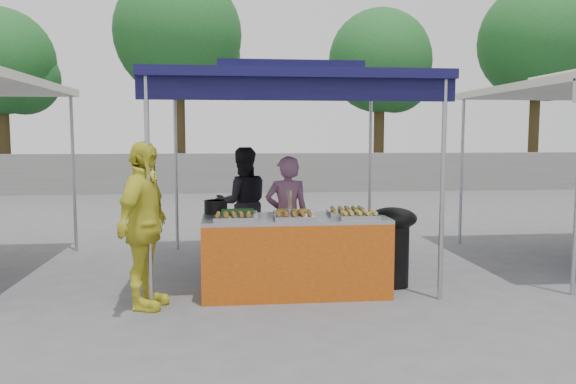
{
  "coord_description": "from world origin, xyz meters",
  "views": [
    {
      "loc": [
        -0.72,
        -6.1,
        1.72
      ],
      "look_at": [
        0.0,
        0.6,
        1.05
      ],
      "focal_mm": 35.0,
      "sensor_mm": 36.0,
      "label": 1
    }
  ],
  "objects": [
    {
      "name": "ground_plane",
      "position": [
        0.0,
        0.0,
        0.0
      ],
      "size": [
        80.0,
        80.0,
        0.0
      ],
      "primitive_type": "plane",
      "color": "#4F4F51"
    },
    {
      "name": "back_wall",
      "position": [
        0.0,
        11.0,
        0.6
      ],
      "size": [
        40.0,
        0.25,
        1.2
      ],
      "primitive_type": "cube",
      "color": "slate",
      "rests_on": "ground_plane"
    },
    {
      "name": "main_canopy",
      "position": [
        0.0,
        0.97,
        2.37
      ],
      "size": [
        3.2,
        3.2,
        2.57
      ],
      "color": "#A6A5AC",
      "rests_on": "ground_plane"
    },
    {
      "name": "tree_0",
      "position": [
        -7.68,
        12.82,
        3.93
      ],
      "size": [
        3.42,
        3.34,
        5.75
      ],
      "color": "#392D16",
      "rests_on": "ground_plane"
    },
    {
      "name": "tree_1",
      "position": [
        -2.14,
        12.84,
        4.85
      ],
      "size": [
        4.13,
        4.13,
        7.09
      ],
      "color": "#392D16",
      "rests_on": "ground_plane"
    },
    {
      "name": "tree_2",
      "position": [
        4.63,
        12.95,
        4.12
      ],
      "size": [
        3.56,
        3.51,
        6.03
      ],
      "color": "#392D16",
      "rests_on": "ground_plane"
    },
    {
      "name": "tree_3",
      "position": [
        10.46,
        13.28,
        4.89
      ],
      "size": [
        4.16,
        4.16,
        7.15
      ],
      "color": "#392D16",
      "rests_on": "ground_plane"
    },
    {
      "name": "vendor_table",
      "position": [
        0.0,
        -0.1,
        0.43
      ],
      "size": [
        2.0,
        0.8,
        0.85
      ],
      "color": "#AB470F",
      "rests_on": "ground_plane"
    },
    {
      "name": "food_tray_fl",
      "position": [
        -0.67,
        -0.34,
        0.88
      ],
      "size": [
        0.42,
        0.3,
        0.07
      ],
      "color": "#B1B0B5",
      "rests_on": "vendor_table"
    },
    {
      "name": "food_tray_fm",
      "position": [
        -0.04,
        -0.34,
        0.88
      ],
      "size": [
        0.42,
        0.3,
        0.07
      ],
      "color": "#B1B0B5",
      "rests_on": "vendor_table"
    },
    {
      "name": "food_tray_fr",
      "position": [
        0.64,
        -0.33,
        0.88
      ],
      "size": [
        0.42,
        0.3,
        0.07
      ],
      "color": "#B1B0B5",
      "rests_on": "vendor_table"
    },
    {
      "name": "food_tray_bl",
      "position": [
        -0.62,
        -0.05,
        0.88
      ],
      "size": [
        0.42,
        0.3,
        0.07
      ],
      "color": "#B1B0B5",
      "rests_on": "vendor_table"
    },
    {
      "name": "food_tray_bm",
      "position": [
        -0.01,
        -0.03,
        0.88
      ],
      "size": [
        0.42,
        0.3,
        0.07
      ],
      "color": "#B1B0B5",
      "rests_on": "vendor_table"
    },
    {
      "name": "food_tray_br",
      "position": [
        0.59,
        -0.03,
        0.88
      ],
      "size": [
        0.42,
        0.3,
        0.07
      ],
      "color": "#B1B0B5",
      "rests_on": "vendor_table"
    },
    {
      "name": "cooking_pot",
      "position": [
        -0.86,
        0.23,
        0.93
      ],
      "size": [
        0.26,
        0.26,
        0.15
      ],
      "primitive_type": "cylinder",
      "color": "black",
      "rests_on": "vendor_table"
    },
    {
      "name": "skewer_cup",
      "position": [
        -0.07,
        -0.21,
        0.9
      ],
      "size": [
        0.09,
        0.09,
        0.11
      ],
      "primitive_type": "cylinder",
      "color": "#A6A5AC",
      "rests_on": "vendor_table"
    },
    {
      "name": "wok_burner",
      "position": [
        1.15,
        0.08,
        0.54
      ],
      "size": [
        0.55,
        0.55,
        0.92
      ],
      "rotation": [
        0.0,
        0.0,
        0.32
      ],
      "color": "black",
      "rests_on": "ground_plane"
    },
    {
      "name": "crate_left",
      "position": [
        -0.5,
        0.45,
        0.16
      ],
      "size": [
        0.53,
        0.37,
        0.32
      ],
      "primitive_type": "cube",
      "color": "navy",
      "rests_on": "ground_plane"
    },
    {
      "name": "crate_right",
      "position": [
        0.25,
        0.61,
        0.14
      ],
      "size": [
        0.47,
        0.33,
        0.28
      ],
      "primitive_type": "cube",
      "color": "navy",
      "rests_on": "ground_plane"
    },
    {
      "name": "crate_stacked",
      "position": [
        0.25,
        0.61,
        0.42
      ],
      "size": [
        0.46,
        0.32,
        0.28
      ],
      "primitive_type": "cube",
      "color": "navy",
      "rests_on": "crate_right"
    },
    {
      "name": "vendor_woman",
      "position": [
        -0.0,
        0.69,
        0.74
      ],
      "size": [
        0.56,
        0.38,
        1.48
      ],
      "primitive_type": "imported",
      "rotation": [
        0.0,
        0.0,
        3.19
      ],
      "color": "#794D69",
      "rests_on": "ground_plane"
    },
    {
      "name": "helper_man",
      "position": [
        -0.52,
        1.71,
        0.79
      ],
      "size": [
        0.83,
        0.69,
        1.57
      ],
      "primitive_type": "imported",
      "rotation": [
        0.0,
        0.0,
        3.27
      ],
      "color": "black",
      "rests_on": "ground_plane"
    },
    {
      "name": "customer_person",
      "position": [
        -1.56,
        -0.47,
        0.84
      ],
      "size": [
        0.66,
        1.06,
        1.68
      ],
      "primitive_type": "imported",
      "rotation": [
        0.0,
        0.0,
        1.3
      ],
      "color": "gold",
      "rests_on": "ground_plane"
    }
  ]
}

